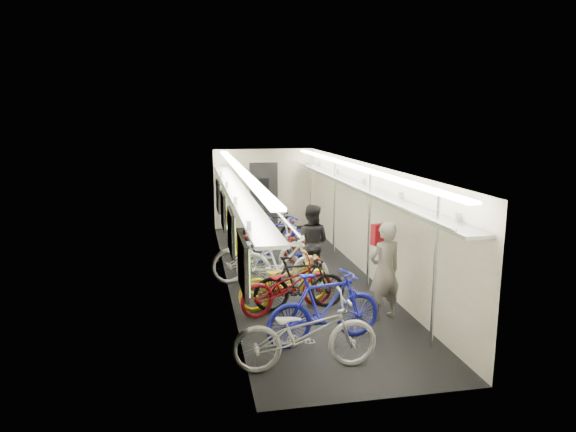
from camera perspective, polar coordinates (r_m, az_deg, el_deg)
name	(u,v)px	position (r m, az deg, el deg)	size (l,w,h in m)	color
train_car_shell	(274,195)	(11.36, -1.55, 2.35)	(10.00, 10.00, 10.00)	black
bicycle_0	(305,333)	(7.05, 1.92, -12.85)	(0.69, 1.98, 1.04)	#B6B8BC
bicycle_1	(325,308)	(7.80, 4.09, -10.12)	(0.53, 1.87, 1.12)	#1C1FAA
bicycle_2	(288,285)	(9.01, -0.02, -7.70)	(0.64, 1.82, 0.96)	maroon
bicycle_3	(300,283)	(9.08, 1.32, -7.44)	(0.47, 1.65, 0.99)	black
bicycle_4	(285,281)	(9.26, -0.29, -7.20)	(0.63, 1.80, 0.95)	yellow
bicycle_5	(282,262)	(10.10, -0.71, -5.12)	(0.53, 1.87, 1.12)	white
bicycle_6	(263,252)	(10.73, -2.83, -4.06)	(0.77, 2.21, 1.16)	silver
bicycle_7	(278,239)	(12.05, -1.10, -2.52)	(0.51, 1.82, 1.09)	navy
bicycle_8	(270,241)	(12.06, -1.97, -2.84)	(0.64, 1.82, 0.96)	maroon
bicycle_9	(273,229)	(13.36, -1.71, -1.41)	(0.46, 1.64, 0.98)	black
passenger_near	(385,271)	(8.75, 10.68, -6.02)	(0.61, 0.40, 1.67)	slate
passenger_mid	(311,242)	(10.66, 2.58, -2.94)	(0.78, 0.61, 1.60)	black
backpack	(379,235)	(9.37, 10.04, -2.04)	(0.26, 0.14, 0.38)	#A3101B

